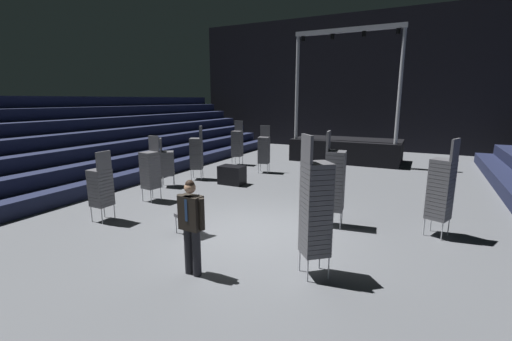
{
  "coord_description": "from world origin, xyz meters",
  "views": [
    {
      "loc": [
        3.46,
        -6.67,
        3.03
      ],
      "look_at": [
        0.0,
        0.27,
        1.4
      ],
      "focal_mm": 23.86,
      "sensor_mm": 36.0,
      "label": 1
    }
  ],
  "objects_px": {
    "loose_chair_near_man": "(189,212)",
    "stage_riser": "(346,147)",
    "chair_stack_mid_left": "(335,180)",
    "chair_stack_front_right": "(316,208)",
    "chair_stack_mid_right": "(101,186)",
    "chair_stack_aisle_left": "(264,149)",
    "chair_stack_mid_centre": "(237,143)",
    "chair_stack_rear_left": "(167,162)",
    "chair_stack_rear_right": "(150,169)",
    "equipment_road_case": "(232,175)",
    "man_with_tie": "(191,222)",
    "chair_stack_front_left": "(441,188)",
    "chair_stack_rear_centre": "(196,153)"
  },
  "relations": [
    {
      "from": "chair_stack_front_left",
      "to": "chair_stack_aisle_left",
      "type": "distance_m",
      "value": 7.75
    },
    {
      "from": "chair_stack_mid_left",
      "to": "chair_stack_mid_centre",
      "type": "xyz_separation_m",
      "value": [
        -6.0,
        5.87,
        -0.13
      ]
    },
    {
      "from": "loose_chair_near_man",
      "to": "stage_riser",
      "type": "bearing_deg",
      "value": 14.78
    },
    {
      "from": "chair_stack_mid_centre",
      "to": "man_with_tie",
      "type": "bearing_deg",
      "value": 108.68
    },
    {
      "from": "stage_riser",
      "to": "chair_stack_mid_centre",
      "type": "distance_m",
      "value": 5.51
    },
    {
      "from": "chair_stack_rear_left",
      "to": "loose_chair_near_man",
      "type": "distance_m",
      "value": 4.67
    },
    {
      "from": "chair_stack_mid_left",
      "to": "loose_chair_near_man",
      "type": "distance_m",
      "value": 3.49
    },
    {
      "from": "chair_stack_rear_left",
      "to": "chair_stack_mid_centre",
      "type": "bearing_deg",
      "value": 140.51
    },
    {
      "from": "chair_stack_front_left",
      "to": "equipment_road_case",
      "type": "relative_size",
      "value": 2.47
    },
    {
      "from": "chair_stack_front_left",
      "to": "chair_stack_rear_right",
      "type": "distance_m",
      "value": 7.73
    },
    {
      "from": "chair_stack_mid_left",
      "to": "chair_stack_rear_centre",
      "type": "bearing_deg",
      "value": -120.65
    },
    {
      "from": "chair_stack_mid_centre",
      "to": "chair_stack_rear_left",
      "type": "bearing_deg",
      "value": 81.26
    },
    {
      "from": "chair_stack_rear_right",
      "to": "chair_stack_front_left",
      "type": "bearing_deg",
      "value": -167.41
    },
    {
      "from": "stage_riser",
      "to": "equipment_road_case",
      "type": "relative_size",
      "value": 6.81
    },
    {
      "from": "chair_stack_aisle_left",
      "to": "chair_stack_mid_right",
      "type": "bearing_deg",
      "value": 67.86
    },
    {
      "from": "man_with_tie",
      "to": "chair_stack_rear_right",
      "type": "distance_m",
      "value": 4.89
    },
    {
      "from": "stage_riser",
      "to": "chair_stack_aisle_left",
      "type": "bearing_deg",
      "value": -119.66
    },
    {
      "from": "chair_stack_aisle_left",
      "to": "equipment_road_case",
      "type": "distance_m",
      "value": 2.42
    },
    {
      "from": "chair_stack_mid_left",
      "to": "chair_stack_mid_right",
      "type": "distance_m",
      "value": 5.76
    },
    {
      "from": "chair_stack_front_right",
      "to": "equipment_road_case",
      "type": "height_order",
      "value": "chair_stack_front_right"
    },
    {
      "from": "loose_chair_near_man",
      "to": "chair_stack_rear_right",
      "type": "bearing_deg",
      "value": 79.18
    },
    {
      "from": "stage_riser",
      "to": "chair_stack_aisle_left",
      "type": "distance_m",
      "value": 5.05
    },
    {
      "from": "chair_stack_mid_right",
      "to": "equipment_road_case",
      "type": "height_order",
      "value": "chair_stack_mid_right"
    },
    {
      "from": "chair_stack_mid_left",
      "to": "equipment_road_case",
      "type": "relative_size",
      "value": 2.56
    },
    {
      "from": "chair_stack_front_right",
      "to": "chair_stack_mid_right",
      "type": "height_order",
      "value": "chair_stack_front_right"
    },
    {
      "from": "man_with_tie",
      "to": "chair_stack_mid_right",
      "type": "distance_m",
      "value": 3.86
    },
    {
      "from": "chair_stack_mid_centre",
      "to": "chair_stack_rear_left",
      "type": "relative_size",
      "value": 1.2
    },
    {
      "from": "chair_stack_aisle_left",
      "to": "loose_chair_near_man",
      "type": "xyz_separation_m",
      "value": [
        1.33,
        -6.83,
        -0.45
      ]
    },
    {
      "from": "chair_stack_front_right",
      "to": "chair_stack_mid_centre",
      "type": "relative_size",
      "value": 1.21
    },
    {
      "from": "chair_stack_rear_centre",
      "to": "chair_stack_front_left",
      "type": "bearing_deg",
      "value": -130.18
    },
    {
      "from": "chair_stack_mid_right",
      "to": "chair_stack_rear_centre",
      "type": "relative_size",
      "value": 0.88
    },
    {
      "from": "equipment_road_case",
      "to": "chair_stack_rear_left",
      "type": "bearing_deg",
      "value": -145.07
    },
    {
      "from": "chair_stack_front_left",
      "to": "chair_stack_rear_left",
      "type": "height_order",
      "value": "chair_stack_front_left"
    },
    {
      "from": "chair_stack_front_left",
      "to": "chair_stack_mid_left",
      "type": "bearing_deg",
      "value": 122.36
    },
    {
      "from": "chair_stack_mid_right",
      "to": "chair_stack_aisle_left",
      "type": "bearing_deg",
      "value": -9.1
    },
    {
      "from": "chair_stack_mid_left",
      "to": "chair_stack_rear_right",
      "type": "xyz_separation_m",
      "value": [
        -5.44,
        -0.37,
        -0.17
      ]
    },
    {
      "from": "chair_stack_aisle_left",
      "to": "loose_chair_near_man",
      "type": "bearing_deg",
      "value": 88.29
    },
    {
      "from": "man_with_tie",
      "to": "chair_stack_front_right",
      "type": "bearing_deg",
      "value": -150.77
    },
    {
      "from": "chair_stack_aisle_left",
      "to": "chair_stack_front_left",
      "type": "bearing_deg",
      "value": 132.63
    },
    {
      "from": "stage_riser",
      "to": "chair_stack_mid_left",
      "type": "distance_m",
      "value": 9.37
    },
    {
      "from": "chair_stack_rear_right",
      "to": "equipment_road_case",
      "type": "bearing_deg",
      "value": -104.62
    },
    {
      "from": "chair_stack_aisle_left",
      "to": "stage_riser",
      "type": "bearing_deg",
      "value": -132.42
    },
    {
      "from": "chair_stack_aisle_left",
      "to": "loose_chair_near_man",
      "type": "distance_m",
      "value": 6.97
    },
    {
      "from": "man_with_tie",
      "to": "chair_stack_mid_right",
      "type": "height_order",
      "value": "chair_stack_mid_right"
    },
    {
      "from": "chair_stack_mid_left",
      "to": "chair_stack_mid_centre",
      "type": "bearing_deg",
      "value": -141.42
    },
    {
      "from": "chair_stack_front_right",
      "to": "chair_stack_mid_right",
      "type": "relative_size",
      "value": 1.38
    },
    {
      "from": "chair_stack_front_left",
      "to": "chair_stack_mid_right",
      "type": "distance_m",
      "value": 8.01
    },
    {
      "from": "chair_stack_mid_centre",
      "to": "equipment_road_case",
      "type": "distance_m",
      "value": 3.82
    },
    {
      "from": "chair_stack_front_right",
      "to": "chair_stack_mid_centre",
      "type": "bearing_deg",
      "value": 176.88
    },
    {
      "from": "chair_stack_front_left",
      "to": "equipment_road_case",
      "type": "xyz_separation_m",
      "value": [
        -6.57,
        2.08,
        -0.78
      ]
    }
  ]
}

